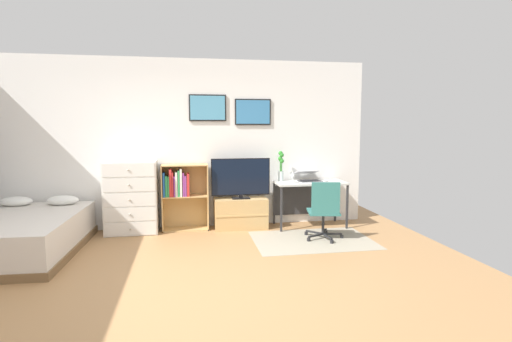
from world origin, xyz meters
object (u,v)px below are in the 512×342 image
at_px(television, 241,178).
at_px(laptop, 308,177).
at_px(tv_stand, 241,213).
at_px(office_chair, 324,209).
at_px(bamboo_vase, 281,166).
at_px(bookshelf, 181,191).
at_px(bed, 18,235).
at_px(wine_glass, 293,174).
at_px(computer_mouse, 326,180).
at_px(desk, 309,189).
at_px(dresser, 131,197).

xyz_separation_m(television, laptop, (1.12, 0.02, -0.00)).
height_order(tv_stand, television, television).
xyz_separation_m(office_chair, bamboo_vase, (-0.41, 0.98, 0.53)).
height_order(bookshelf, laptop, bookshelf).
height_order(bed, wine_glass, wine_glass).
relative_size(bookshelf, computer_mouse, 10.02).
bearing_deg(computer_mouse, bed, -170.73).
height_order(desk, laptop, laptop).
height_order(bed, office_chair, office_chair).
height_order(computer_mouse, bamboo_vase, bamboo_vase).
bearing_deg(wine_glass, television, 170.51).
xyz_separation_m(bookshelf, computer_mouse, (2.33, -0.15, 0.13)).
bearing_deg(bed, tv_stand, 17.46).
bearing_deg(computer_mouse, bamboo_vase, 164.57).
bearing_deg(desk, tv_stand, 179.51).
bearing_deg(laptop, bookshelf, 172.79).
bearing_deg(television, wine_glass, -9.49).
xyz_separation_m(office_chair, wine_glass, (-0.28, 0.73, 0.42)).
distance_m(bed, television, 3.15).
relative_size(office_chair, bamboo_vase, 1.75).
distance_m(laptop, computer_mouse, 0.30).
relative_size(office_chair, computer_mouse, 8.27).
relative_size(dresser, desk, 0.98).
height_order(bed, tv_stand, bed).
bearing_deg(wine_glass, office_chair, -69.08).
xyz_separation_m(laptop, bamboo_vase, (-0.43, 0.09, 0.19)).
xyz_separation_m(bed, computer_mouse, (4.39, 0.72, 0.50)).
bearing_deg(dresser, computer_mouse, -1.66).
bearing_deg(bed, bamboo_vase, 16.08).
relative_size(bed, laptop, 4.56).
xyz_separation_m(dresser, bamboo_vase, (2.37, 0.11, 0.43)).
bearing_deg(computer_mouse, television, 176.65).
height_order(dresser, office_chair, dresser).
bearing_deg(bookshelf, bamboo_vase, 1.61).
xyz_separation_m(bed, laptop, (4.12, 0.82, 0.55)).
relative_size(desk, computer_mouse, 10.96).
relative_size(tv_stand, office_chair, 0.98).
bearing_deg(tv_stand, dresser, -179.49).
relative_size(television, bamboo_vase, 1.91).
xyz_separation_m(dresser, television, (1.69, -0.01, 0.25)).
bearing_deg(computer_mouse, wine_glass, -174.65).
relative_size(dresser, bamboo_vase, 2.27).
distance_m(office_chair, laptop, 0.95).
bearing_deg(dresser, bookshelf, 4.75).
distance_m(television, office_chair, 1.44).
distance_m(dresser, desk, 2.82).
height_order(dresser, bookshelf, dresser).
height_order(dresser, computer_mouse, dresser).
height_order(bed, television, television).
height_order(bookshelf, desk, bookshelf).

